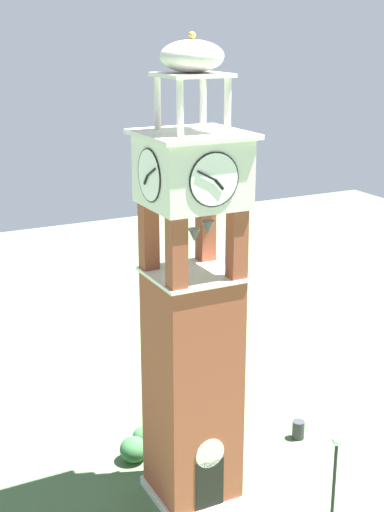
# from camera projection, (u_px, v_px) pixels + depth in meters

# --- Properties ---
(ground) EXTENTS (80.00, 80.00, 0.00)m
(ground) POSITION_uv_depth(u_px,v_px,m) (192.00, 494.00, 27.17)
(ground) COLOR #517547
(clock_tower) EXTENTS (3.36, 3.36, 16.62)m
(clock_tower) POSITION_uv_depth(u_px,v_px,m) (192.00, 326.00, 25.12)
(clock_tower) COLOR brown
(clock_tower) RESTS_ON ground
(lamp_post) EXTENTS (0.36, 0.36, 3.67)m
(lamp_post) POSITION_uv_depth(u_px,v_px,m) (335.00, 465.00, 24.55)
(lamp_post) COLOR black
(lamp_post) RESTS_ON ground
(trash_bin) EXTENTS (0.52, 0.52, 0.80)m
(trash_bin) POSITION_uv_depth(u_px,v_px,m) (298.00, 430.00, 30.77)
(trash_bin) COLOR #2D2D33
(trash_bin) RESTS_ON ground
(shrub_near_entry) EXTENTS (0.94, 0.94, 0.82)m
(shrub_near_entry) POSITION_uv_depth(u_px,v_px,m) (144.00, 437.00, 30.24)
(shrub_near_entry) COLOR #336638
(shrub_near_entry) RESTS_ON ground
(shrub_left_of_tower) EXTENTS (1.12, 1.12, 1.03)m
(shrub_left_of_tower) POSITION_uv_depth(u_px,v_px,m) (134.00, 449.00, 29.13)
(shrub_left_of_tower) COLOR #336638
(shrub_left_of_tower) RESTS_ON ground
(shrub_behind_bench) EXTENTS (0.96, 0.96, 1.07)m
(shrub_behind_bench) POSITION_uv_depth(u_px,v_px,m) (222.00, 423.00, 31.08)
(shrub_behind_bench) COLOR #336638
(shrub_behind_bench) RESTS_ON ground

